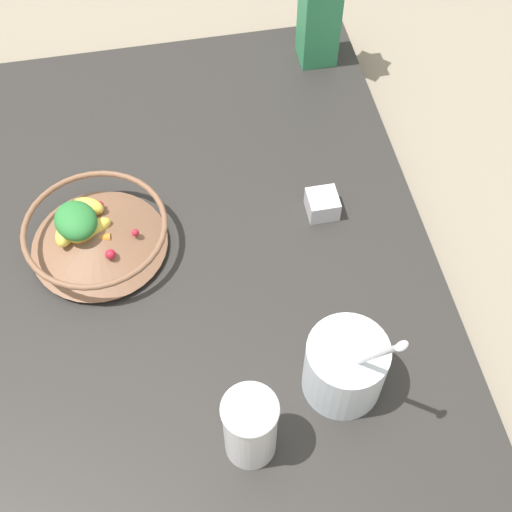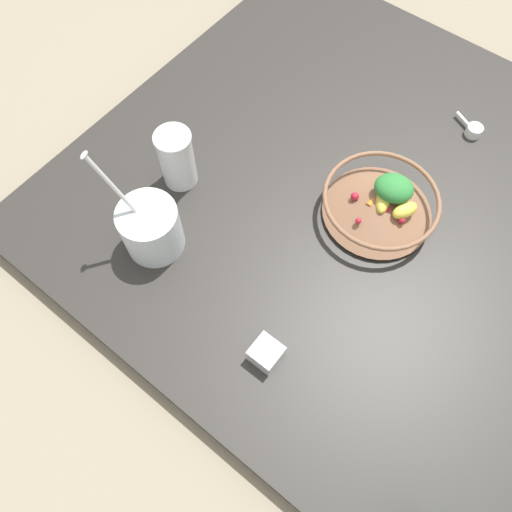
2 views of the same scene
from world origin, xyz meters
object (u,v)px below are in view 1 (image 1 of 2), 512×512
(yogurt_tub, at_px, (345,366))
(spice_jar, at_px, (322,205))
(drinking_cup, at_px, (250,427))
(fruit_bowl, at_px, (95,234))

(yogurt_tub, xyz_separation_m, spice_jar, (-0.05, -0.32, -0.05))
(drinking_cup, height_order, spice_jar, drinking_cup)
(fruit_bowl, distance_m, spice_jar, 0.39)
(fruit_bowl, height_order, spice_jar, fruit_bowl)
(drinking_cup, bearing_deg, spice_jar, -117.16)
(fruit_bowl, distance_m, yogurt_tub, 0.47)
(drinking_cup, xyz_separation_m, spice_jar, (-0.20, -0.39, -0.06))
(yogurt_tub, bearing_deg, spice_jar, -98.60)
(yogurt_tub, relative_size, drinking_cup, 1.87)
(yogurt_tub, distance_m, spice_jar, 0.33)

